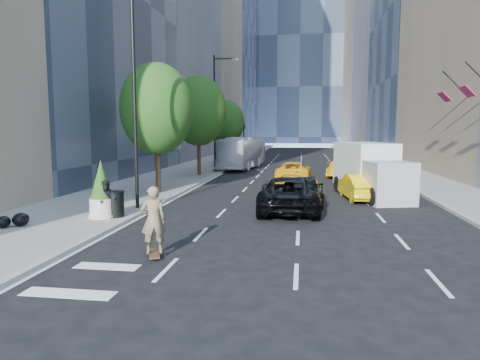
% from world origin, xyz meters
% --- Properties ---
extents(ground, '(160.00, 160.00, 0.00)m').
position_xyz_m(ground, '(0.00, 0.00, 0.00)').
color(ground, black).
rests_on(ground, ground).
extents(sidewalk_left, '(6.00, 120.00, 0.15)m').
position_xyz_m(sidewalk_left, '(-9.00, 30.00, 0.07)').
color(sidewalk_left, slate).
rests_on(sidewalk_left, ground).
extents(sidewalk_right, '(4.00, 120.00, 0.15)m').
position_xyz_m(sidewalk_right, '(10.00, 30.00, 0.07)').
color(sidewalk_right, slate).
rests_on(sidewalk_right, ground).
extents(tower_left_end, '(20.00, 28.00, 60.00)m').
position_xyz_m(tower_left_end, '(-22.00, 92.00, 30.00)').
color(tower_left_end, '#2D3647').
rests_on(tower_left_end, ground).
extents(tower_right_far, '(20.00, 24.00, 50.00)m').
position_xyz_m(tower_right_far, '(22.00, 98.00, 25.00)').
color(tower_right_far, '#7F7457').
rests_on(tower_right_far, ground).
extents(lamp_near, '(2.13, 0.22, 10.00)m').
position_xyz_m(lamp_near, '(-6.32, 4.00, 5.81)').
color(lamp_near, black).
rests_on(lamp_near, sidewalk_left).
extents(lamp_far, '(2.13, 0.22, 10.00)m').
position_xyz_m(lamp_far, '(-6.32, 22.00, 5.81)').
color(lamp_far, black).
rests_on(lamp_far, sidewalk_left).
extents(tree_near, '(4.20, 4.20, 7.46)m').
position_xyz_m(tree_near, '(-7.20, 9.00, 4.97)').
color(tree_near, '#312613').
rests_on(tree_near, sidewalk_left).
extents(tree_mid, '(4.50, 4.50, 7.99)m').
position_xyz_m(tree_mid, '(-7.20, 19.00, 5.32)').
color(tree_mid, '#312613').
rests_on(tree_mid, sidewalk_left).
extents(tree_far, '(3.90, 3.90, 6.92)m').
position_xyz_m(tree_far, '(-7.20, 32.00, 4.62)').
color(tree_far, '#312613').
rests_on(tree_far, sidewalk_left).
extents(traffic_signal, '(2.48, 0.53, 5.20)m').
position_xyz_m(traffic_signal, '(-6.40, 40.00, 4.23)').
color(traffic_signal, black).
rests_on(traffic_signal, sidewalk_left).
extents(skateboarder, '(0.86, 0.71, 2.01)m').
position_xyz_m(skateboarder, '(-3.20, -3.00, 1.00)').
color(skateboarder, brown).
rests_on(skateboarder, ground).
extents(black_sedan_lincoln, '(2.86, 5.91, 1.62)m').
position_xyz_m(black_sedan_lincoln, '(0.50, 5.00, 0.81)').
color(black_sedan_lincoln, black).
rests_on(black_sedan_lincoln, ground).
extents(black_sedan_mercedes, '(2.12, 4.99, 1.44)m').
position_xyz_m(black_sedan_mercedes, '(1.20, 6.93, 0.72)').
color(black_sedan_mercedes, black).
rests_on(black_sedan_mercedes, ground).
extents(taxi_a, '(2.27, 4.24, 1.37)m').
position_xyz_m(taxi_a, '(0.50, 9.44, 0.69)').
color(taxi_a, yellow).
rests_on(taxi_a, ground).
extents(taxi_b, '(1.98, 4.41, 1.41)m').
position_xyz_m(taxi_b, '(4.20, 9.00, 0.70)').
color(taxi_b, yellow).
rests_on(taxi_b, ground).
extents(taxi_c, '(2.65, 5.31, 1.44)m').
position_xyz_m(taxi_c, '(0.50, 17.09, 0.72)').
color(taxi_c, '#FFB20D').
rests_on(taxi_c, ground).
extents(taxi_d, '(2.75, 5.09, 1.40)m').
position_xyz_m(taxi_d, '(4.20, 20.50, 0.70)').
color(taxi_d, yellow).
rests_on(taxi_d, ground).
extents(city_bus, '(3.63, 11.33, 3.10)m').
position_xyz_m(city_bus, '(-4.80, 27.32, 1.55)').
color(city_bus, white).
rests_on(city_bus, ground).
extents(box_truck, '(3.82, 6.73, 3.04)m').
position_xyz_m(box_truck, '(4.93, 9.87, 1.55)').
color(box_truck, '#BBBBBB').
rests_on(box_truck, ground).
extents(pedestrian_a, '(0.79, 0.63, 1.58)m').
position_xyz_m(pedestrian_a, '(-6.80, 1.50, 0.94)').
color(pedestrian_a, black).
rests_on(pedestrian_a, sidewalk_left).
extents(pedestrian_b, '(0.93, 0.87, 1.55)m').
position_xyz_m(pedestrian_b, '(-11.20, 9.72, 0.92)').
color(pedestrian_b, black).
rests_on(pedestrian_b, sidewalk_left).
extents(trash_can, '(0.68, 0.68, 1.03)m').
position_xyz_m(trash_can, '(-6.60, 1.88, 0.66)').
color(trash_can, black).
rests_on(trash_can, sidewalk_left).
extents(planter_shrub, '(1.00, 1.00, 2.41)m').
position_xyz_m(planter_shrub, '(-7.13, 1.72, 1.30)').
color(planter_shrub, beige).
rests_on(planter_shrub, sidewalk_left).
extents(garbage_bags, '(1.01, 0.98, 0.50)m').
position_xyz_m(garbage_bags, '(-9.61, -0.44, 0.39)').
color(garbage_bags, black).
rests_on(garbage_bags, sidewalk_left).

